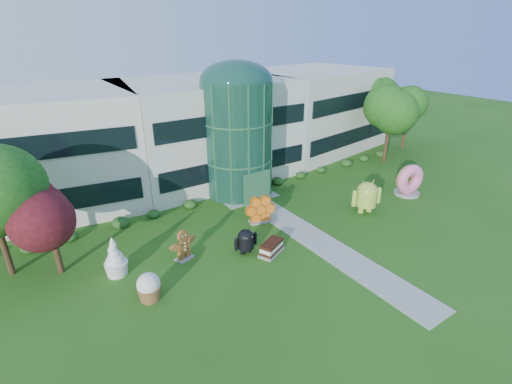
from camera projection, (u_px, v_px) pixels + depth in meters
ground at (332, 250)px, 24.97m from camera, size 140.00×140.00×0.00m
building at (206, 128)px, 36.74m from camera, size 46.00×15.00×9.30m
atrium at (237, 139)px, 32.09m from camera, size 6.00×6.00×9.80m
walkway at (312, 237)px, 26.48m from camera, size 2.40×20.00×0.04m
tree_red at (51, 229)px, 21.51m from camera, size 4.00×4.00×6.00m
trees_backdrop at (232, 144)px, 33.13m from camera, size 52.00×8.00×8.40m
android_green at (367, 195)px, 29.59m from camera, size 3.10×2.53×3.03m
android_black at (246, 240)px, 24.28m from camera, size 1.79×1.24×1.99m
donut at (409, 179)px, 32.82m from camera, size 2.97×1.81×2.88m
gingerbread at (183, 245)px, 23.62m from camera, size 2.42×1.51×2.09m
ice_cream_sandwich at (271, 248)px, 24.45m from camera, size 2.15×1.67×0.86m
honeycomb at (260, 210)px, 28.21m from camera, size 2.64×1.47×1.96m
froyo at (115, 256)px, 21.99m from camera, size 1.93×1.93×2.54m
cupcake at (149, 287)px, 20.11m from camera, size 1.56×1.56×1.65m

